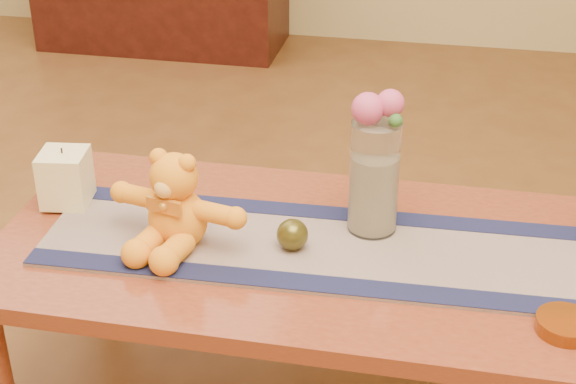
% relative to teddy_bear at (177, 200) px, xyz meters
% --- Properties ---
extents(coffee_table_top, '(1.40, 0.70, 0.04)m').
position_rel_teddy_bear_xyz_m(coffee_table_top, '(0.28, 0.05, -0.13)').
color(coffee_table_top, maroon).
rests_on(coffee_table_top, floor).
extents(table_leg_bl, '(0.07, 0.07, 0.41)m').
position_rel_teddy_bear_xyz_m(table_leg_bl, '(-0.36, 0.34, -0.36)').
color(table_leg_bl, maroon).
rests_on(table_leg_bl, floor).
extents(persian_runner, '(1.21, 0.39, 0.01)m').
position_rel_teddy_bear_xyz_m(persian_runner, '(0.30, 0.04, -0.11)').
color(persian_runner, '#1C244F').
rests_on(persian_runner, coffee_table_top).
extents(runner_border_near, '(1.20, 0.10, 0.00)m').
position_rel_teddy_bear_xyz_m(runner_border_near, '(0.30, -0.10, -0.10)').
color(runner_border_near, '#151941').
rests_on(runner_border_near, persian_runner).
extents(runner_border_far, '(1.20, 0.10, 0.00)m').
position_rel_teddy_bear_xyz_m(runner_border_far, '(0.29, 0.19, -0.10)').
color(runner_border_far, '#151941').
rests_on(runner_border_far, persian_runner).
extents(teddy_bear, '(0.35, 0.31, 0.21)m').
position_rel_teddy_bear_xyz_m(teddy_bear, '(0.00, 0.00, 0.00)').
color(teddy_bear, orange).
rests_on(teddy_bear, persian_runner).
extents(pillar_candle, '(0.12, 0.12, 0.13)m').
position_rel_teddy_bear_xyz_m(pillar_candle, '(-0.31, 0.12, -0.04)').
color(pillar_candle, '#FDF2BA').
rests_on(pillar_candle, persian_runner).
extents(candle_wick, '(0.00, 0.00, 0.01)m').
position_rel_teddy_bear_xyz_m(candle_wick, '(-0.31, 0.12, 0.03)').
color(candle_wick, black).
rests_on(candle_wick, pillar_candle).
extents(glass_vase, '(0.11, 0.11, 0.26)m').
position_rel_teddy_bear_xyz_m(glass_vase, '(0.41, 0.14, 0.03)').
color(glass_vase, silver).
rests_on(glass_vase, persian_runner).
extents(potpourri_fill, '(0.09, 0.09, 0.18)m').
position_rel_teddy_bear_xyz_m(potpourri_fill, '(0.41, 0.14, -0.01)').
color(potpourri_fill, beige).
rests_on(potpourri_fill, glass_vase).
extents(rose_left, '(0.07, 0.07, 0.07)m').
position_rel_teddy_bear_xyz_m(rose_left, '(0.39, 0.13, 0.19)').
color(rose_left, '#C3457B').
rests_on(rose_left, glass_vase).
extents(rose_right, '(0.06, 0.06, 0.06)m').
position_rel_teddy_bear_xyz_m(rose_right, '(0.43, 0.14, 0.20)').
color(rose_right, '#C3457B').
rests_on(rose_right, glass_vase).
extents(blue_flower_back, '(0.04, 0.04, 0.04)m').
position_rel_teddy_bear_xyz_m(blue_flower_back, '(0.42, 0.17, 0.18)').
color(blue_flower_back, '#4E61AA').
rests_on(blue_flower_back, glass_vase).
extents(blue_flower_side, '(0.04, 0.04, 0.04)m').
position_rel_teddy_bear_xyz_m(blue_flower_side, '(0.38, 0.16, 0.18)').
color(blue_flower_side, '#4E61AA').
rests_on(blue_flower_side, glass_vase).
extents(leaf_sprig, '(0.03, 0.03, 0.03)m').
position_rel_teddy_bear_xyz_m(leaf_sprig, '(0.45, 0.12, 0.17)').
color(leaf_sprig, '#33662D').
rests_on(leaf_sprig, glass_vase).
extents(bronze_ball, '(0.09, 0.09, 0.07)m').
position_rel_teddy_bear_xyz_m(bronze_ball, '(0.25, 0.02, -0.07)').
color(bronze_ball, '#464217').
rests_on(bronze_ball, persian_runner).
extents(amber_dish, '(0.12, 0.12, 0.03)m').
position_rel_teddy_bear_xyz_m(amber_dish, '(0.81, -0.15, -0.10)').
color(amber_dish, '#BF5914').
rests_on(amber_dish, coffee_table_top).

